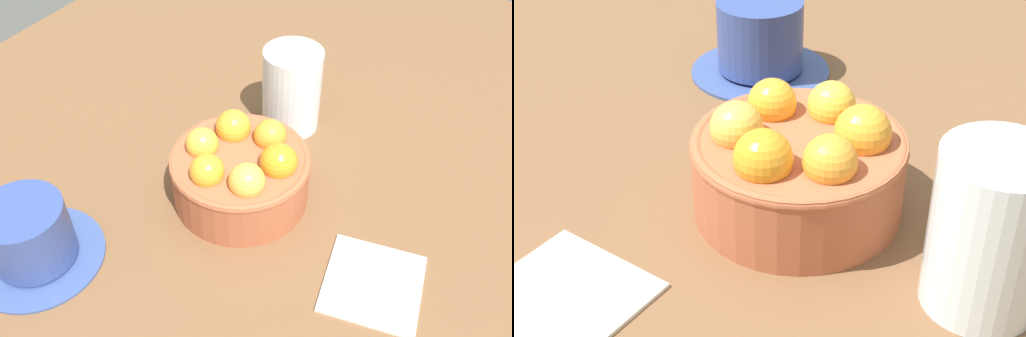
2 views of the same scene
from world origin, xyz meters
The scene contains 5 objects.
ground_plane centered at (0.00, 0.00, -2.20)cm, with size 131.74×102.67×4.39cm, color brown.
terracotta_bowl centered at (0.03, -0.03, 3.99)cm, with size 15.62×15.62×8.83cm.
coffee_cup centered at (-18.34, 13.63, 3.30)cm, with size 13.79×13.79×7.41cm.
water_glass centered at (14.79, 1.36, 5.50)cm, with size 7.54×7.54×11.00cm, color silver.
folded_napkin centered at (-3.77, -17.86, 0.30)cm, with size 9.91×9.52×0.60cm, color white.
Camera 2 is at (30.97, -33.00, 33.99)cm, focal length 52.76 mm.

